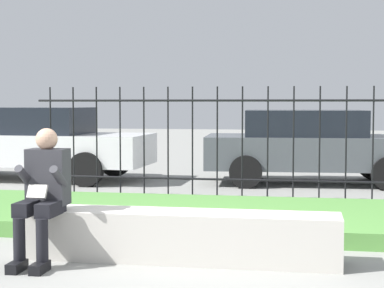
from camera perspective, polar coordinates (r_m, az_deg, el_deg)
The scene contains 7 objects.
ground_plane at distance 6.27m, azimuth -0.56°, elevation -10.35°, with size 60.00×60.00×0.00m, color gray.
stone_bench at distance 6.23m, azimuth -1.06°, elevation -8.42°, with size 3.04×0.49×0.48m.
person_seated_reader at distance 6.25m, azimuth -13.07°, elevation -3.93°, with size 0.42×0.73×1.28m.
grass_berm at distance 8.10m, azimuth 1.93°, elevation -6.46°, with size 8.11×2.44×0.18m.
iron_fence at distance 9.72m, azimuth 3.37°, elevation 0.12°, with size 6.11×0.03×1.77m.
car_parked_left at distance 13.08m, azimuth -14.25°, elevation 0.23°, with size 4.72×1.96×1.43m.
car_parked_center at distance 12.24m, azimuth 10.49°, elevation -0.08°, with size 4.07×2.03×1.38m.
Camera 1 is at (1.11, -5.98, 1.52)m, focal length 60.00 mm.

